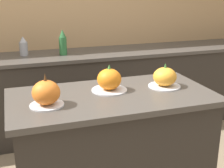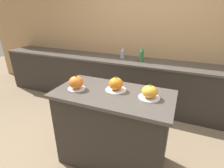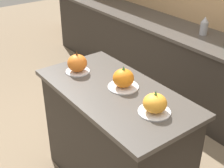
{
  "view_description": "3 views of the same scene",
  "coord_description": "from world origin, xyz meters",
  "px_view_note": "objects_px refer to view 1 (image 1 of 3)",
  "views": [
    {
      "loc": [
        -0.57,
        -1.7,
        1.56
      ],
      "look_at": [
        -0.01,
        -0.02,
        1.0
      ],
      "focal_mm": 50.0,
      "sensor_mm": 36.0,
      "label": 1
    },
    {
      "loc": [
        0.62,
        -1.5,
        1.73
      ],
      "look_at": [
        -0.01,
        -0.0,
        1.03
      ],
      "focal_mm": 28.0,
      "sensor_mm": 36.0,
      "label": 2
    },
    {
      "loc": [
        1.52,
        -1.16,
        2.05
      ],
      "look_at": [
        0.01,
        -0.03,
        0.99
      ],
      "focal_mm": 50.0,
      "sensor_mm": 36.0,
      "label": 3
    }
  ],
  "objects_px": {
    "pumpkin_cake_left": "(46,94)",
    "pumpkin_cake_center": "(109,80)",
    "pumpkin_cake_right": "(165,78)",
    "bottle_tall": "(63,43)",
    "bottle_short": "(23,46)"
  },
  "relations": [
    {
      "from": "pumpkin_cake_center",
      "to": "bottle_tall",
      "type": "xyz_separation_m",
      "value": [
        -0.06,
        1.34,
        0.01
      ]
    },
    {
      "from": "pumpkin_cake_left",
      "to": "pumpkin_cake_center",
      "type": "bearing_deg",
      "value": 18.47
    },
    {
      "from": "pumpkin_cake_center",
      "to": "bottle_short",
      "type": "height_order",
      "value": "pumpkin_cake_center"
    },
    {
      "from": "pumpkin_cake_right",
      "to": "bottle_tall",
      "type": "distance_m",
      "value": 1.44
    },
    {
      "from": "bottle_tall",
      "to": "bottle_short",
      "type": "xyz_separation_m",
      "value": [
        -0.38,
        0.1,
        -0.03
      ]
    },
    {
      "from": "pumpkin_cake_left",
      "to": "bottle_short",
      "type": "distance_m",
      "value": 1.57
    },
    {
      "from": "bottle_short",
      "to": "bottle_tall",
      "type": "bearing_deg",
      "value": -14.35
    },
    {
      "from": "pumpkin_cake_right",
      "to": "bottle_tall",
      "type": "xyz_separation_m",
      "value": [
        -0.42,
        1.38,
        0.02
      ]
    },
    {
      "from": "pumpkin_cake_right",
      "to": "pumpkin_cake_center",
      "type": "bearing_deg",
      "value": 173.72
    },
    {
      "from": "pumpkin_cake_center",
      "to": "pumpkin_cake_right",
      "type": "bearing_deg",
      "value": -6.28
    },
    {
      "from": "pumpkin_cake_left",
      "to": "bottle_short",
      "type": "relative_size",
      "value": 0.98
    },
    {
      "from": "pumpkin_cake_center",
      "to": "bottle_short",
      "type": "xyz_separation_m",
      "value": [
        -0.44,
        1.44,
        -0.02
      ]
    },
    {
      "from": "pumpkin_cake_left",
      "to": "bottle_tall",
      "type": "relative_size",
      "value": 0.74
    },
    {
      "from": "pumpkin_cake_left",
      "to": "bottle_short",
      "type": "bearing_deg",
      "value": 91.14
    },
    {
      "from": "pumpkin_cake_right",
      "to": "bottle_short",
      "type": "height_order",
      "value": "pumpkin_cake_right"
    }
  ]
}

